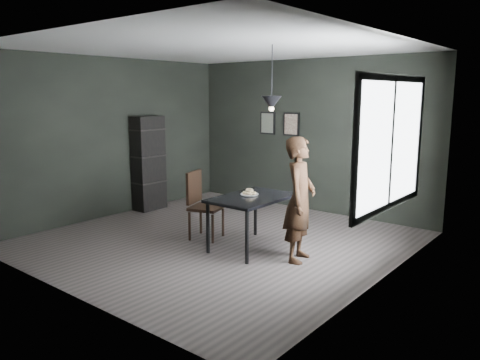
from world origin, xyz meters
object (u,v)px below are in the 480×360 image
Objects in this scene: white_plate at (249,195)px; pendant_lamp at (272,103)px; wood_chair at (201,200)px; cafe_table at (252,202)px; shelf_unit at (148,163)px; woman at (300,200)px.

white_plate is 1.34m from pendant_lamp.
wood_chair is at bearing -170.62° from pendant_lamp.
shelf_unit reaches higher than cafe_table.
cafe_table is 0.79m from woman.
cafe_table is at bearing -33.45° from white_plate.
woman is 1.70m from wood_chair.
white_plate is 0.22× the size of wood_chair.
shelf_unit is at bearing 170.80° from pendant_lamp.
woman reaches higher than white_plate.
woman is at bearing -3.00° from white_plate.
white_plate is 0.86m from woman.
pendant_lamp is at bearing -8.19° from wood_chair.
shelf_unit is 2.04× the size of pendant_lamp.
pendant_lamp reaches higher than white_plate.
wood_chair reaches higher than white_plate.
pendant_lamp is (3.17, -0.51, 1.17)m from shelf_unit.
woman is (0.86, -0.05, 0.06)m from white_plate.
white_plate is (-0.08, 0.05, 0.08)m from cafe_table.
woman is at bearing -14.22° from wood_chair.
white_plate is at bearing 70.38° from woman.
shelf_unit is at bearing 143.23° from wood_chair.
cafe_table is 5.22× the size of white_plate.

